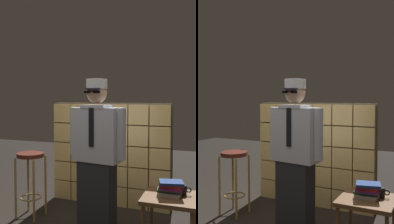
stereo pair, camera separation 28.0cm
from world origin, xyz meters
The scene contains 6 objects.
glass_block_wall centered at (0.00, 1.35, 0.70)m, with size 1.73×0.10×1.45m.
standing_person centered at (0.18, 0.43, 0.88)m, with size 0.68×0.32×1.70m.
bar_stool centered at (-0.78, 0.60, 0.60)m, with size 0.34×0.34×0.81m.
side_table centered at (0.96, 0.42, 0.46)m, with size 0.52×0.52×0.53m.
book_stack centered at (0.96, 0.44, 0.61)m, with size 0.27×0.23×0.15m.
coffee_mug centered at (1.07, 0.51, 0.58)m, with size 0.13×0.08×0.09m.
Camera 2 is at (1.57, -2.31, 1.49)m, focal length 46.28 mm.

